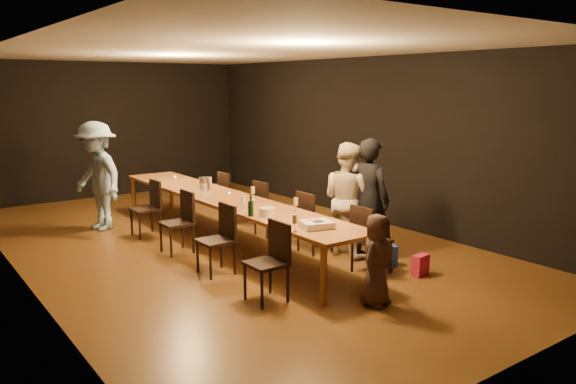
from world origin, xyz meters
TOP-DOWN VIEW (x-y plane):
  - ground at (0.00, 0.00)m, footprint 10.00×10.00m
  - room_shell at (0.00, 0.00)m, footprint 6.04×10.04m
  - table at (0.00, 0.00)m, footprint 0.90×6.00m
  - chair_right_0 at (0.85, -2.40)m, footprint 0.42×0.42m
  - chair_right_1 at (0.85, -1.20)m, footprint 0.42×0.42m
  - chair_right_2 at (0.85, 0.00)m, footprint 0.42×0.42m
  - chair_right_3 at (0.85, 1.20)m, footprint 0.42×0.42m
  - chair_left_0 at (-0.85, -2.40)m, footprint 0.42×0.42m
  - chair_left_1 at (-0.85, -1.20)m, footprint 0.42×0.42m
  - chair_left_2 at (-0.85, 0.00)m, footprint 0.42×0.42m
  - chair_left_3 at (-0.85, 1.20)m, footprint 0.42×0.42m
  - woman_birthday at (1.29, -1.89)m, footprint 0.54×0.71m
  - woman_tan at (1.15, -1.58)m, footprint 0.71×0.88m
  - man_blue at (-1.33, 2.08)m, footprint 0.94×1.34m
  - child at (0.10, -3.24)m, footprint 0.60×0.48m
  - gift_bag_red at (1.29, -2.87)m, footprint 0.25×0.16m
  - gift_bag_blue at (1.22, -2.35)m, footprint 0.28×0.24m
  - birthday_cake at (-0.06, -2.36)m, footprint 0.44×0.39m
  - plate_stack at (-0.21, -1.47)m, footprint 0.25×0.25m
  - champagne_bottle at (-0.38, -1.35)m, footprint 0.08×0.08m
  - ice_bucket at (0.06, 0.81)m, footprint 0.20×0.20m
  - wineglass_0 at (-0.37, -2.32)m, footprint 0.06×0.06m
  - wineglass_1 at (0.26, -1.51)m, footprint 0.06×0.06m
  - wineglass_2 at (-0.27, -0.98)m, footprint 0.06×0.06m
  - wineglass_3 at (0.24, -0.42)m, footprint 0.06×0.06m
  - wineglass_4 at (-0.27, 0.17)m, footprint 0.06×0.06m
  - wineglass_5 at (0.14, 0.76)m, footprint 0.06×0.06m
  - tealight_near at (0.15, -2.17)m, footprint 0.05×0.05m
  - tealight_mid at (0.15, 0.13)m, footprint 0.05×0.05m
  - tealight_far at (0.15, 2.16)m, footprint 0.05×0.05m

SIDE VIEW (x-z plane):
  - ground at x=0.00m, z-range 0.00..0.00m
  - gift_bag_red at x=1.29m, z-range 0.00..0.28m
  - gift_bag_blue at x=1.22m, z-range 0.00..0.30m
  - chair_right_0 at x=0.85m, z-range 0.00..0.93m
  - chair_right_1 at x=0.85m, z-range 0.00..0.93m
  - chair_right_2 at x=0.85m, z-range 0.00..0.93m
  - chair_right_3 at x=0.85m, z-range 0.00..0.93m
  - chair_left_0 at x=-0.85m, z-range 0.00..0.93m
  - chair_left_1 at x=-0.85m, z-range 0.00..0.93m
  - chair_left_2 at x=-0.85m, z-range 0.00..0.93m
  - chair_left_3 at x=-0.85m, z-range 0.00..0.93m
  - child at x=0.10m, z-range 0.00..1.07m
  - table at x=0.00m, z-range 0.33..1.08m
  - tealight_near at x=0.15m, z-range 0.75..0.78m
  - tealight_mid at x=0.15m, z-range 0.75..0.78m
  - tealight_far at x=0.15m, z-range 0.75..0.78m
  - birthday_cake at x=-0.06m, z-range 0.75..0.84m
  - plate_stack at x=-0.21m, z-range 0.75..0.87m
  - woman_tan at x=1.15m, z-range 0.00..1.68m
  - ice_bucket at x=0.06m, z-range 0.75..0.95m
  - wineglass_0 at x=-0.37m, z-range 0.75..0.96m
  - wineglass_1 at x=0.26m, z-range 0.75..0.96m
  - wineglass_2 at x=-0.27m, z-range 0.75..0.96m
  - wineglass_3 at x=0.24m, z-range 0.75..0.96m
  - wineglass_4 at x=-0.27m, z-range 0.75..0.96m
  - wineglass_5 at x=0.14m, z-range 0.75..0.96m
  - woman_birthday at x=1.29m, z-range 0.00..1.76m
  - champagne_bottle at x=-0.38m, z-range 0.75..1.06m
  - man_blue at x=-1.33m, z-range 0.00..1.88m
  - room_shell at x=0.00m, z-range 0.57..3.59m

